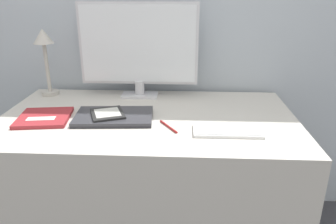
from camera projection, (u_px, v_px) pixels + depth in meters
wall_back at (155, 0)px, 1.71m from camera, size 3.60×0.05×2.40m
desk at (149, 184)px, 1.61m from camera, size 1.33×0.76×0.72m
monitor at (138, 48)px, 1.65m from camera, size 0.60×0.11×0.48m
keyboard at (228, 131)px, 1.31m from camera, size 0.27×0.12×0.01m
laptop at (114, 117)px, 1.44m from camera, size 0.35×0.23×0.02m
ereader at (107, 114)px, 1.43m from camera, size 0.18×0.19×0.01m
desk_lamp at (45, 48)px, 1.68m from camera, size 0.10×0.10×0.35m
notebook at (44, 118)px, 1.44m from camera, size 0.24×0.25×0.02m
pen at (168, 127)px, 1.35m from camera, size 0.08×0.12×0.01m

